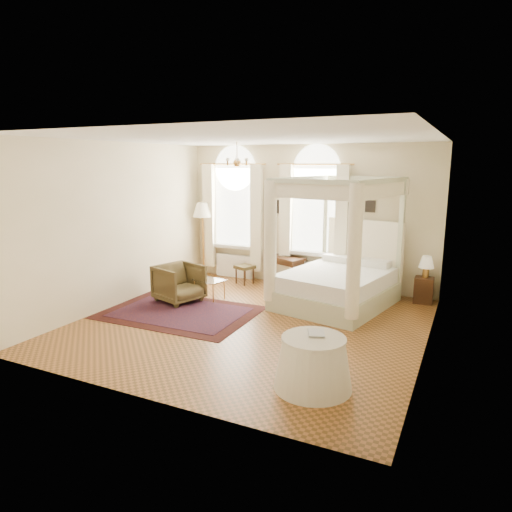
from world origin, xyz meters
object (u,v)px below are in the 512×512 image
(canopy_bed, at_px, (336,278))
(floor_lamp, at_px, (203,214))
(stool, at_px, (245,268))
(side_table, at_px, (313,363))
(nightstand, at_px, (424,290))
(writing_desk, at_px, (285,261))
(coffee_table, at_px, (209,282))
(armchair, at_px, (179,283))

(canopy_bed, distance_m, floor_lamp, 4.05)
(stool, relative_size, side_table, 0.49)
(floor_lamp, bearing_deg, nightstand, 0.00)
(stool, xyz_separation_m, floor_lamp, (-1.32, 0.25, 1.24))
(writing_desk, height_order, floor_lamp, floor_lamp)
(nightstand, bearing_deg, writing_desk, 180.00)
(writing_desk, height_order, coffee_table, writing_desk)
(canopy_bed, height_order, floor_lamp, canopy_bed)
(nightstand, bearing_deg, floor_lamp, 180.00)
(armchair, xyz_separation_m, side_table, (3.76, -2.38, -0.06))
(canopy_bed, bearing_deg, nightstand, 31.42)
(coffee_table, bearing_deg, writing_desk, 58.20)
(floor_lamp, bearing_deg, canopy_bed, -14.54)
(floor_lamp, bearing_deg, stool, -10.64)
(stool, bearing_deg, floor_lamp, 169.36)
(floor_lamp, height_order, side_table, floor_lamp)
(nightstand, distance_m, armchair, 5.13)
(coffee_table, relative_size, floor_lamp, 0.37)
(side_table, bearing_deg, writing_desk, 116.27)
(floor_lamp, bearing_deg, side_table, -45.15)
(nightstand, relative_size, floor_lamp, 0.29)
(nightstand, bearing_deg, side_table, -101.25)
(canopy_bed, xyz_separation_m, coffee_table, (-2.58, -0.72, -0.21))
(canopy_bed, relative_size, side_table, 2.68)
(stool, height_order, coffee_table, stool)
(canopy_bed, distance_m, side_table, 3.62)
(writing_desk, distance_m, stool, 1.00)
(stool, distance_m, floor_lamp, 1.83)
(canopy_bed, bearing_deg, floor_lamp, 165.46)
(stool, relative_size, floor_lamp, 0.27)
(side_table, bearing_deg, nightstand, 78.75)
(writing_desk, distance_m, armchair, 2.64)
(stool, bearing_deg, coffee_table, -94.33)
(canopy_bed, distance_m, nightstand, 1.91)
(armchair, bearing_deg, floor_lamp, 36.54)
(canopy_bed, height_order, nightstand, canopy_bed)
(canopy_bed, height_order, stool, canopy_bed)
(stool, xyz_separation_m, coffee_table, (-0.11, -1.46, 0.01))
(writing_desk, relative_size, stool, 2.08)
(nightstand, relative_size, stool, 1.07)
(nightstand, bearing_deg, stool, -176.52)
(canopy_bed, bearing_deg, armchair, -159.16)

